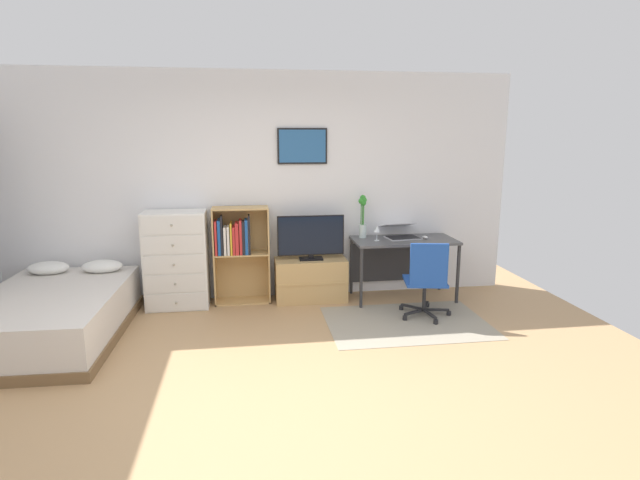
{
  "coord_description": "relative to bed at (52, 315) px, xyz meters",
  "views": [
    {
      "loc": [
        -0.18,
        -3.66,
        1.99
      ],
      "look_at": [
        0.57,
        1.5,
        0.88
      ],
      "focal_mm": 28.41,
      "sensor_mm": 36.0,
      "label": 1
    }
  ],
  "objects": [
    {
      "name": "ground_plane",
      "position": [
        2.1,
        -1.37,
        -0.24
      ],
      "size": [
        7.2,
        7.2,
        0.0
      ],
      "primitive_type": "plane",
      "color": "tan"
    },
    {
      "name": "wall_back_with_posters",
      "position": [
        2.11,
        1.06,
        1.11
      ],
      "size": [
        6.12,
        0.09,
        2.7
      ],
      "color": "white",
      "rests_on": "ground_plane"
    },
    {
      "name": "area_rug",
      "position": [
        3.58,
        -0.11,
        -0.24
      ],
      "size": [
        1.7,
        1.2,
        0.01
      ],
      "primitive_type": "cube",
      "color": "#9E937F",
      "rests_on": "ground_plane"
    },
    {
      "name": "bed",
      "position": [
        0.0,
        0.0,
        0.0
      ],
      "size": [
        1.34,
        2.04,
        0.6
      ],
      "rotation": [
        0.0,
        0.0,
        -0.02
      ],
      "color": "brown",
      "rests_on": "ground_plane"
    },
    {
      "name": "dresser",
      "position": [
        1.1,
        0.79,
        0.32
      ],
      "size": [
        0.7,
        0.46,
        1.12
      ],
      "color": "white",
      "rests_on": "ground_plane"
    },
    {
      "name": "bookshelf",
      "position": [
        1.8,
        0.85,
        0.44
      ],
      "size": [
        0.65,
        0.3,
        1.14
      ],
      "color": "tan",
      "rests_on": "ground_plane"
    },
    {
      "name": "tv_stand",
      "position": [
        2.66,
        0.8,
        0.01
      ],
      "size": [
        0.85,
        0.41,
        0.51
      ],
      "color": "tan",
      "rests_on": "ground_plane"
    },
    {
      "name": "television",
      "position": [
        2.66,
        0.78,
        0.53
      ],
      "size": [
        0.79,
        0.16,
        0.53
      ],
      "color": "black",
      "rests_on": "tv_stand"
    },
    {
      "name": "desk",
      "position": [
        3.78,
        0.78,
        0.37
      ],
      "size": [
        1.23,
        0.61,
        0.74
      ],
      "color": "#4C4C4F",
      "rests_on": "ground_plane"
    },
    {
      "name": "office_chair",
      "position": [
        3.81,
        -0.0,
        0.22
      ],
      "size": [
        0.58,
        0.57,
        0.86
      ],
      "rotation": [
        0.0,
        0.0,
        -0.18
      ],
      "color": "#232326",
      "rests_on": "ground_plane"
    },
    {
      "name": "laptop",
      "position": [
        3.77,
        0.83,
        0.57
      ],
      "size": [
        0.45,
        0.48,
        0.17
      ],
      "rotation": [
        0.0,
        0.0,
        0.13
      ],
      "color": "#B7B7BC",
      "rests_on": "desk"
    },
    {
      "name": "computer_mouse",
      "position": [
        4.04,
        0.7,
        0.52
      ],
      "size": [
        0.06,
        0.1,
        0.03
      ],
      "primitive_type": "ellipsoid",
      "color": "silver",
      "rests_on": "desk"
    },
    {
      "name": "bamboo_vase",
      "position": [
        3.3,
        0.87,
        0.77
      ],
      "size": [
        0.1,
        0.09,
        0.52
      ],
      "color": "silver",
      "rests_on": "desk"
    },
    {
      "name": "wine_glass",
      "position": [
        3.43,
        0.66,
        0.63
      ],
      "size": [
        0.07,
        0.07,
        0.18
      ],
      "color": "silver",
      "rests_on": "desk"
    }
  ]
}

